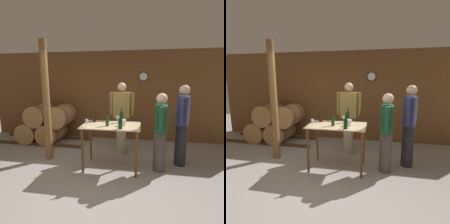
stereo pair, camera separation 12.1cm
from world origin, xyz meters
TOP-DOWN VIEW (x-y plane):
  - ground_plane at (0.00, 0.00)m, footprint 14.00×14.00m
  - back_wall at (0.00, 2.56)m, footprint 8.40×0.08m
  - barrel_rack at (-2.06, 1.90)m, footprint 2.74×0.84m
  - tasting_table at (0.11, 0.63)m, footprint 1.18×0.71m
  - wooden_post at (-1.41, 0.85)m, footprint 0.16×0.16m
  - wine_bottle_far_left at (-0.30, 0.86)m, footprint 0.07×0.07m
  - wine_bottle_left at (0.05, 0.55)m, footprint 0.07×0.07m
  - wine_bottle_center at (0.30, 0.90)m, footprint 0.07×0.07m
  - wine_bottle_right at (0.33, 0.37)m, footprint 0.08×0.08m
  - wine_glass_near_left at (-0.34, 0.44)m, footprint 0.06×0.06m
  - wine_glass_near_center at (0.21, 0.86)m, footprint 0.07×0.07m
  - ice_bucket at (0.36, 0.61)m, footprint 0.12×0.12m
  - person_host at (1.58, 1.02)m, footprint 0.34×0.56m
  - person_visitor_with_scarf at (1.10, 0.69)m, footprint 0.25×0.59m
  - person_visitor_bearded at (0.24, 1.41)m, footprint 0.59×0.24m

SIDE VIEW (x-z plane):
  - ground_plane at x=0.00m, z-range 0.00..0.00m
  - barrel_rack at x=-2.06m, z-range -0.02..1.12m
  - tasting_table at x=0.11m, z-range 0.29..1.23m
  - person_visitor_with_scarf at x=1.10m, z-range 0.04..1.64m
  - person_host at x=1.58m, z-range 0.05..1.80m
  - person_visitor_bearded at x=0.24m, z-range 0.06..1.84m
  - ice_bucket at x=0.36m, z-range 0.94..1.06m
  - wine_bottle_right at x=0.33m, z-range 0.90..1.19m
  - wine_bottle_left at x=0.05m, z-range 0.91..1.18m
  - wine_glass_near_left at x=-0.34m, z-range 0.97..1.12m
  - wine_glass_near_center at x=0.21m, z-range 0.98..1.12m
  - wine_bottle_far_left at x=-0.30m, z-range 0.91..1.19m
  - wine_bottle_center at x=0.30m, z-range 0.91..1.21m
  - wooden_post at x=-1.41m, z-range 0.00..2.70m
  - back_wall at x=0.00m, z-range 0.00..2.70m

